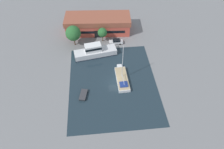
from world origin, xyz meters
TOP-DOWN VIEW (x-y plane):
  - ground_plane at (0.00, 0.00)m, footprint 440.00×440.00m
  - water_canal at (0.00, 0.00)m, footprint 24.58×30.34m
  - warehouse_building at (-2.85, 25.60)m, footprint 23.63×10.10m
  - quay_tree_near_building at (-1.60, 19.33)m, footprint 3.21×3.21m
  - quay_tree_by_water at (-11.18, 18.25)m, footprint 4.99×4.99m
  - parked_car at (2.84, 17.47)m, footprint 4.65×1.80m
  - sailboat_moored at (2.76, 0.78)m, footprint 3.46×10.31m
  - motor_cruiser at (-4.57, 12.23)m, footprint 14.01×5.82m
  - small_dinghy at (-8.35, -3.81)m, footprint 2.49×3.94m

SIDE VIEW (x-z plane):
  - ground_plane at x=0.00m, z-range 0.00..0.00m
  - water_canal at x=0.00m, z-range 0.00..0.01m
  - small_dinghy at x=-8.35m, z-range 0.01..0.69m
  - sailboat_moored at x=2.76m, z-range -5.49..6.69m
  - parked_car at x=2.84m, z-range 0.00..1.66m
  - motor_cruiser at x=-4.57m, z-range -0.59..3.76m
  - warehouse_building at x=-2.85m, z-range 0.04..5.91m
  - quay_tree_near_building at x=-1.60m, z-range 0.98..6.17m
  - quay_tree_by_water at x=-11.18m, z-range 1.11..8.36m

